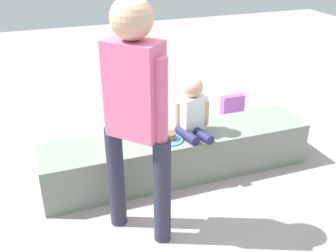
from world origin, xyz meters
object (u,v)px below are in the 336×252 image
object	(u,v)px
adult_standing	(135,105)
gift_bag	(232,106)
child_seated	(193,110)
cake_box_white	(73,155)
water_bottle_near_gift	(121,134)
cake_plate	(170,138)
handbag_black_leather	(141,106)

from	to	relation	value
adult_standing	gift_bag	distance (m)	2.23
adult_standing	gift_bag	xyz separation A→B (m)	(1.49, 1.44, -0.83)
child_seated	gift_bag	world-z (taller)	child_seated
cake_box_white	water_bottle_near_gift	bearing A→B (deg)	16.95
cake_plate	gift_bag	xyz separation A→B (m)	(1.08, 0.93, -0.27)
water_bottle_near_gift	cake_box_white	size ratio (longest dim) A/B	0.70
cake_plate	handbag_black_leather	bearing A→B (deg)	83.96
adult_standing	cake_plate	bearing A→B (deg)	51.46
adult_standing	water_bottle_near_gift	xyz separation A→B (m)	(0.18, 1.26, -0.86)
child_seated	cake_plate	bearing A→B (deg)	-168.77
cake_plate	gift_bag	bearing A→B (deg)	40.58
child_seated	handbag_black_leather	world-z (taller)	child_seated
water_bottle_near_gift	cake_box_white	bearing A→B (deg)	-163.05
adult_standing	cake_box_white	bearing A→B (deg)	105.71
adult_standing	cake_box_white	xyz separation A→B (m)	(-0.31, 1.11, -0.91)
child_seated	water_bottle_near_gift	distance (m)	0.97
child_seated	cake_box_white	xyz separation A→B (m)	(-0.93, 0.56, -0.54)
adult_standing	cake_plate	xyz separation A→B (m)	(0.41, 0.51, -0.56)
gift_bag	handbag_black_leather	bearing A→B (deg)	157.56
child_seated	gift_bag	xyz separation A→B (m)	(0.87, 0.89, -0.46)
child_seated	adult_standing	world-z (taller)	adult_standing
gift_bag	cake_box_white	xyz separation A→B (m)	(-1.80, -0.33, -0.08)
child_seated	cake_plate	world-z (taller)	child_seated
water_bottle_near_gift	handbag_black_leather	world-z (taller)	handbag_black_leather
child_seated	water_bottle_near_gift	xyz separation A→B (m)	(-0.44, 0.71, -0.49)
child_seated	adult_standing	size ratio (longest dim) A/B	0.31
gift_bag	water_bottle_near_gift	xyz separation A→B (m)	(-1.31, -0.18, -0.03)
child_seated	cake_box_white	distance (m)	1.21
adult_standing	water_bottle_near_gift	world-z (taller)	adult_standing
gift_bag	cake_box_white	bearing A→B (deg)	-169.71
child_seated	cake_plate	distance (m)	0.29
child_seated	handbag_black_leather	xyz separation A→B (m)	(-0.07, 1.28, -0.48)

